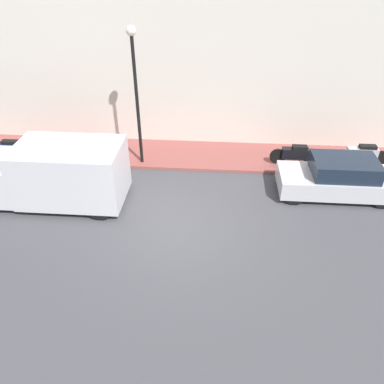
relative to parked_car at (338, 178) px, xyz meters
name	(u,v)px	position (x,y,z in m)	size (l,w,h in m)	color
ground_plane	(177,231)	(-2.40, 5.25, -0.66)	(60.00, 60.00, 0.00)	#47474C
sidewalk	(189,155)	(2.37, 5.25, -0.60)	(2.37, 19.46, 0.11)	#934C47
building_facade	(192,68)	(3.70, 5.25, 2.55)	(0.30, 19.46, 6.42)	silver
parked_car	(338,178)	(0.00, 0.00, 0.00)	(1.63, 3.83, 1.37)	silver
delivery_van	(48,174)	(-1.09, 9.59, 0.39)	(2.05, 5.18, 2.06)	silver
motorcycle_blue	(8,148)	(1.58, 12.45, -0.15)	(0.30, 2.12, 0.71)	navy
motorcycle_red	(62,146)	(1.88, 10.32, -0.14)	(0.30, 2.05, 0.75)	#B21E1E
motorcycle_black	(295,154)	(1.85, 1.12, -0.12)	(0.30, 1.90, 0.79)	black
scooter_silver	(362,155)	(1.88, -1.37, -0.06)	(0.30, 2.11, 0.89)	#B7B7BF
streetlamp	(135,79)	(1.58, 7.06, 2.73)	(0.34, 0.34, 5.00)	black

